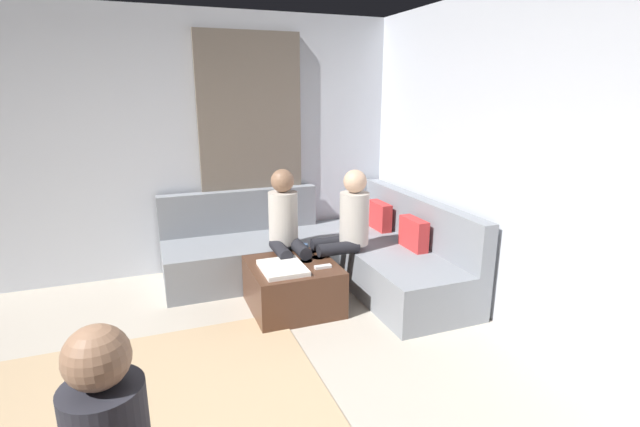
# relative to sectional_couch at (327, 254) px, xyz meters

# --- Properties ---
(wall_back) EXTENTS (6.00, 0.12, 2.70)m
(wall_back) POSITION_rel_sectional_couch_xyz_m (2.08, 1.06, 1.07)
(wall_back) COLOR silver
(wall_back) RESTS_ON ground_plane
(wall_left) EXTENTS (0.12, 6.00, 2.70)m
(wall_left) POSITION_rel_sectional_couch_xyz_m (-0.86, -1.88, 1.07)
(wall_left) COLOR silver
(wall_left) RESTS_ON ground_plane
(curtain_panel) EXTENTS (0.06, 1.10, 2.50)m
(curtain_panel) POSITION_rel_sectional_couch_xyz_m (-0.76, -0.58, 0.97)
(curtain_panel) COLOR #726659
(curtain_panel) RESTS_ON ground_plane
(sectional_couch) EXTENTS (2.10, 2.55, 0.87)m
(sectional_couch) POSITION_rel_sectional_couch_xyz_m (0.00, 0.00, 0.00)
(sectional_couch) COLOR gray
(sectional_couch) RESTS_ON ground_plane
(ottoman) EXTENTS (0.76, 0.76, 0.42)m
(ottoman) POSITION_rel_sectional_couch_xyz_m (0.49, -0.52, -0.07)
(ottoman) COLOR #4C2D1E
(ottoman) RESTS_ON ground_plane
(folded_blanket) EXTENTS (0.44, 0.36, 0.04)m
(folded_blanket) POSITION_rel_sectional_couch_xyz_m (0.59, -0.64, 0.16)
(folded_blanket) COLOR white
(folded_blanket) RESTS_ON ottoman
(coffee_mug) EXTENTS (0.08, 0.08, 0.10)m
(coffee_mug) POSITION_rel_sectional_couch_xyz_m (0.27, -0.34, 0.19)
(coffee_mug) COLOR #334C72
(coffee_mug) RESTS_ON ottoman
(game_remote) EXTENTS (0.05, 0.15, 0.02)m
(game_remote) POSITION_rel_sectional_couch_xyz_m (0.67, -0.30, 0.15)
(game_remote) COLOR white
(game_remote) RESTS_ON ottoman
(person_on_couch_back) EXTENTS (0.30, 0.60, 1.20)m
(person_on_couch_back) POSITION_rel_sectional_couch_xyz_m (0.32, 0.06, 0.38)
(person_on_couch_back) COLOR black
(person_on_couch_back) RESTS_ON ground_plane
(person_on_couch_side) EXTENTS (0.60, 0.30, 1.20)m
(person_on_couch_side) POSITION_rel_sectional_couch_xyz_m (0.15, -0.47, 0.38)
(person_on_couch_side) COLOR black
(person_on_couch_side) RESTS_ON ground_plane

